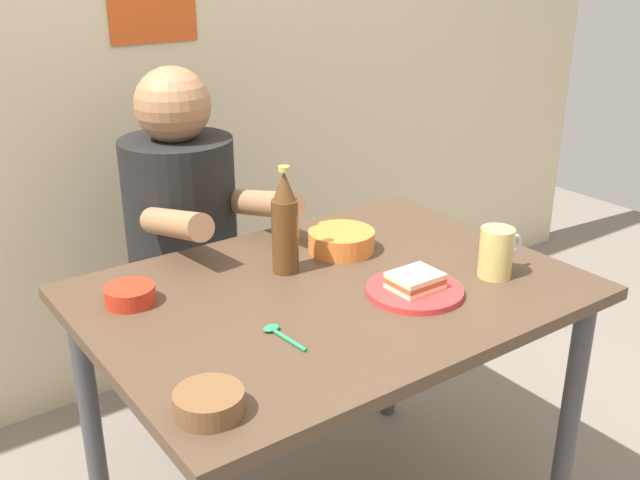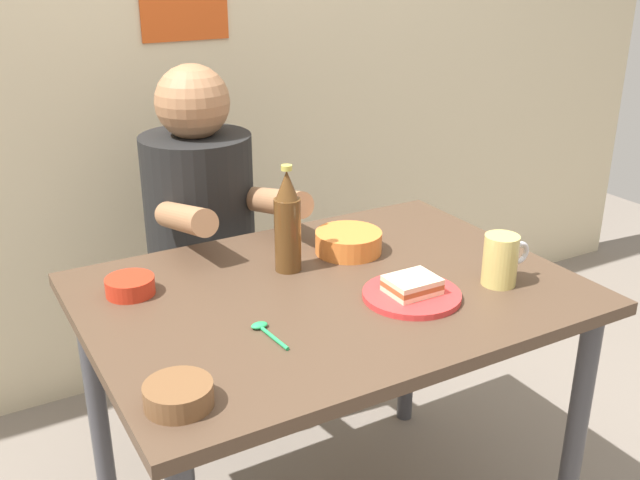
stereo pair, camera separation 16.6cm
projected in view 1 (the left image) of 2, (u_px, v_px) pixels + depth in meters
The scene contains 12 objects.
wall_back at pixel (131, 3), 2.26m from camera, with size 4.40×0.09×2.60m.
dining_table at pixel (332, 323), 1.71m from camera, with size 1.10×0.80×0.74m.
stool at pixel (190, 335), 2.26m from camera, with size 0.34×0.34×0.45m.
person_seated at pixel (182, 209), 2.09m from camera, with size 0.33×0.56×0.72m.
plate_orange at pixel (415, 291), 1.65m from camera, with size 0.22×0.22×0.01m, color red.
sandwich at pixel (415, 281), 1.64m from camera, with size 0.11×0.09×0.04m.
beer_mug at pixel (497, 252), 1.71m from camera, with size 0.13×0.08×0.12m.
beer_bottle at pixel (285, 225), 1.72m from camera, with size 0.06×0.06×0.26m.
sauce_bowl_chili at pixel (130, 294), 1.60m from camera, with size 0.11×0.11×0.04m.
condiment_bowl_brown at pixel (209, 402), 1.22m from camera, with size 0.12×0.12×0.04m.
soup_bowl_orange at pixel (341, 240), 1.87m from camera, with size 0.17×0.17×0.05m.
spoon at pixel (278, 333), 1.47m from camera, with size 0.04×0.12×0.01m.
Camera 1 is at (-0.91, -1.21, 1.47)m, focal length 41.06 mm.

